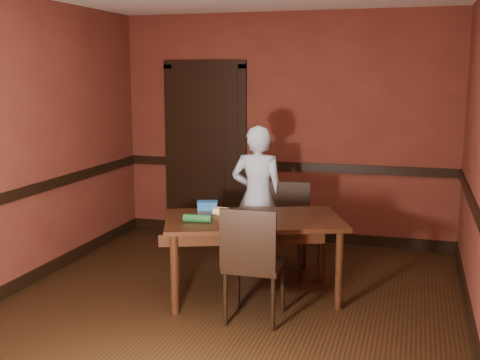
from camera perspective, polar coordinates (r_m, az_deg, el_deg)
The scene contains 20 objects.
floor at distance 5.34m, azimuth -1.09°, elevation -11.79°, with size 4.00×4.50×0.01m, color black.
wall_back at distance 7.17m, azimuth 4.32°, elevation 4.90°, with size 4.00×0.02×2.70m, color #59251B.
wall_front at distance 2.97m, azimuth -14.38°, elevation -2.68°, with size 4.00×0.02×2.70m, color #59251B.
wall_left at distance 5.92m, azimuth -19.96°, elevation 3.25°, with size 0.02×4.50×2.70m, color #59251B.
dado_back at distance 7.21m, azimuth 4.25°, elevation 1.33°, with size 4.00×0.03×0.10m, color black.
dado_left at distance 5.97m, azimuth -19.59°, elevation -1.04°, with size 0.03×4.50×0.10m, color black.
dado_right at distance 4.88m, azimuth 21.76°, elevation -3.57°, with size 0.03×4.50×0.10m, color black.
baseboard_back at distance 7.38m, azimuth 4.16°, elevation -5.13°, with size 4.00×0.03×0.12m, color black.
baseboard_left at distance 6.18m, azimuth -19.13°, elevation -8.70°, with size 0.03×4.50×0.12m, color black.
baseboard_right at distance 5.13m, azimuth 21.14°, elevation -12.74°, with size 0.03×4.50×0.12m, color black.
door at distance 7.44m, azimuth -3.33°, elevation 3.10°, with size 1.05×0.07×2.20m.
dining_table at distance 5.43m, azimuth 1.28°, elevation -7.35°, with size 1.55×0.87×0.73m, color black.
chair_far at distance 6.02m, azimuth 4.19°, elevation -4.74°, with size 0.42×0.42×0.91m, color black, non-canonical shape.
chair_near at distance 4.91m, azimuth 1.43°, elevation -7.83°, with size 0.45×0.45×0.96m, color black, non-canonical shape.
person at distance 6.18m, azimuth 1.67°, elevation -1.63°, with size 0.54×0.35×1.48m, color silver.
sandwich_plate at distance 5.29m, azimuth 0.94°, elevation -3.54°, with size 0.26×0.26×0.07m.
sauce_jar at distance 5.12m, azimuth 3.13°, elevation -3.78°, with size 0.07×0.07×0.08m.
cheese_saucer at distance 5.50m, azimuth -1.83°, elevation -2.99°, with size 0.17×0.17×0.05m.
food_tub at distance 5.66m, azimuth -3.12°, elevation -2.43°, with size 0.22×0.18×0.08m.
wrapped_veg at distance 5.19m, azimuth -4.05°, elevation -3.65°, with size 0.07×0.07×0.25m, color #164B21.
Camera 1 is at (1.50, -4.73, 1.99)m, focal length 45.00 mm.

